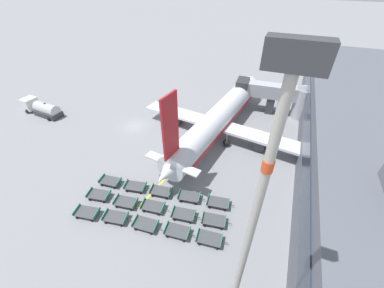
% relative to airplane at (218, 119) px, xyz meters
% --- Properties ---
extents(ground_plane, '(500.00, 500.00, 0.00)m').
position_rel_airplane_xyz_m(ground_plane, '(-15.85, -3.77, -3.22)').
color(ground_plane, gray).
extents(terminal_wing, '(15.56, 70.97, 11.90)m').
position_rel_airplane_xyz_m(terminal_wing, '(21.86, -3.84, 1.86)').
color(terminal_wing, '#565B66').
rests_on(terminal_wing, ground_plane).
extents(jet_bridge, '(15.81, 4.71, 6.40)m').
position_rel_airplane_xyz_m(jet_bridge, '(9.70, 12.16, 0.67)').
color(jet_bridge, '#A8AAB2').
rests_on(jet_bridge, ground_plane).
extents(airplane, '(29.58, 36.68, 14.00)m').
position_rel_airplane_xyz_m(airplane, '(0.00, 0.00, 0.00)').
color(airplane, silver).
rests_on(airplane, ground_plane).
extents(fuel_tanker_primary, '(9.58, 3.93, 3.01)m').
position_rel_airplane_xyz_m(fuel_tanker_primary, '(-36.05, -6.76, -1.93)').
color(fuel_tanker_primary, white).
rests_on(fuel_tanker_primary, ground_plane).
extents(baggage_dolly_row_near_col_a, '(3.69, 2.20, 0.92)m').
position_rel_airplane_xyz_m(baggage_dolly_row_near_col_a, '(-9.85, -23.58, -2.73)').
color(baggage_dolly_row_near_col_a, '#424449').
rests_on(baggage_dolly_row_near_col_a, ground_plane).
extents(baggage_dolly_row_near_col_b, '(3.69, 2.21, 0.92)m').
position_rel_airplane_xyz_m(baggage_dolly_row_near_col_b, '(-6.09, -22.81, -2.73)').
color(baggage_dolly_row_near_col_b, '#424449').
rests_on(baggage_dolly_row_near_col_b, ground_plane).
extents(baggage_dolly_row_near_col_c, '(3.65, 1.99, 0.92)m').
position_rel_airplane_xyz_m(baggage_dolly_row_near_col_c, '(-2.15, -22.30, -2.73)').
color(baggage_dolly_row_near_col_c, '#424449').
rests_on(baggage_dolly_row_near_col_c, ground_plane).
extents(baggage_dolly_row_near_col_d, '(3.66, 2.02, 0.92)m').
position_rel_airplane_xyz_m(baggage_dolly_row_near_col_d, '(1.77, -21.71, -2.73)').
color(baggage_dolly_row_near_col_d, '#424449').
rests_on(baggage_dolly_row_near_col_d, ground_plane).
extents(baggage_dolly_row_near_col_e, '(3.66, 2.04, 0.92)m').
position_rel_airplane_xyz_m(baggage_dolly_row_near_col_e, '(5.54, -21.19, -2.73)').
color(baggage_dolly_row_near_col_e, '#424449').
rests_on(baggage_dolly_row_near_col_e, ground_plane).
extents(baggage_dolly_row_mid_a_col_a, '(3.69, 2.21, 0.92)m').
position_rel_airplane_xyz_m(baggage_dolly_row_mid_a_col_a, '(-10.37, -20.70, -2.73)').
color(baggage_dolly_row_mid_a_col_a, '#424449').
rests_on(baggage_dolly_row_mid_a_col_a, ground_plane).
extents(baggage_dolly_row_mid_a_col_b, '(3.68, 2.12, 0.92)m').
position_rel_airplane_xyz_m(baggage_dolly_row_mid_a_col_b, '(-6.27, -20.37, -2.73)').
color(baggage_dolly_row_mid_a_col_b, '#424449').
rests_on(baggage_dolly_row_mid_a_col_b, ground_plane).
extents(baggage_dolly_row_mid_a_col_c, '(3.67, 2.07, 0.92)m').
position_rel_airplane_xyz_m(baggage_dolly_row_mid_a_col_c, '(-2.63, -19.65, -2.73)').
color(baggage_dolly_row_mid_a_col_c, '#424449').
rests_on(baggage_dolly_row_mid_a_col_c, ground_plane).
extents(baggage_dolly_row_mid_a_col_d, '(3.68, 2.14, 0.92)m').
position_rel_airplane_xyz_m(baggage_dolly_row_mid_a_col_d, '(1.51, -19.29, -2.73)').
color(baggage_dolly_row_mid_a_col_d, '#424449').
rests_on(baggage_dolly_row_mid_a_col_d, ground_plane).
extents(baggage_dolly_row_mid_a_col_e, '(3.68, 2.16, 0.92)m').
position_rel_airplane_xyz_m(baggage_dolly_row_mid_a_col_e, '(5.28, -18.69, -2.73)').
color(baggage_dolly_row_mid_a_col_e, '#424449').
rests_on(baggage_dolly_row_mid_a_col_e, ground_plane).
extents(baggage_dolly_row_mid_b_col_a, '(3.66, 2.02, 0.92)m').
position_rel_airplane_xyz_m(baggage_dolly_row_mid_b_col_a, '(-10.53, -18.04, -2.73)').
color(baggage_dolly_row_mid_b_col_a, '#424449').
rests_on(baggage_dolly_row_mid_b_col_a, ground_plane).
extents(baggage_dolly_row_mid_b_col_b, '(3.69, 2.25, 0.92)m').
position_rel_airplane_xyz_m(baggage_dolly_row_mid_b_col_b, '(-6.64, -17.55, -2.73)').
color(baggage_dolly_row_mid_b_col_b, '#424449').
rests_on(baggage_dolly_row_mid_b_col_b, ground_plane).
extents(baggage_dolly_row_mid_b_col_c, '(3.68, 2.10, 0.92)m').
position_rel_airplane_xyz_m(baggage_dolly_row_mid_b_col_c, '(-2.85, -17.00, -2.73)').
color(baggage_dolly_row_mid_b_col_c, '#424449').
rests_on(baggage_dolly_row_mid_b_col_c, ground_plane).
extents(baggage_dolly_row_mid_b_col_d, '(3.69, 2.18, 0.92)m').
position_rel_airplane_xyz_m(baggage_dolly_row_mid_b_col_d, '(1.08, -16.41, -2.73)').
color(baggage_dolly_row_mid_b_col_d, '#424449').
rests_on(baggage_dolly_row_mid_b_col_d, ground_plane).
extents(baggage_dolly_row_mid_b_col_e, '(3.68, 2.13, 0.92)m').
position_rel_airplane_xyz_m(baggage_dolly_row_mid_b_col_e, '(4.98, -15.92, -2.73)').
color(baggage_dolly_row_mid_b_col_e, '#424449').
rests_on(baggage_dolly_row_mid_b_col_e, ground_plane).
extents(apron_light_mast, '(2.00, 0.70, 23.54)m').
position_rel_airplane_xyz_m(apron_light_mast, '(9.46, -27.63, 10.93)').
color(apron_light_mast, '#ADA89E').
rests_on(apron_light_mast, ground_plane).
extents(stand_guidance_stripe, '(3.88, 25.73, 0.01)m').
position_rel_airplane_xyz_m(stand_guidance_stripe, '(-2.77, -7.50, -3.21)').
color(stand_guidance_stripe, yellow).
rests_on(stand_guidance_stripe, ground_plane).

